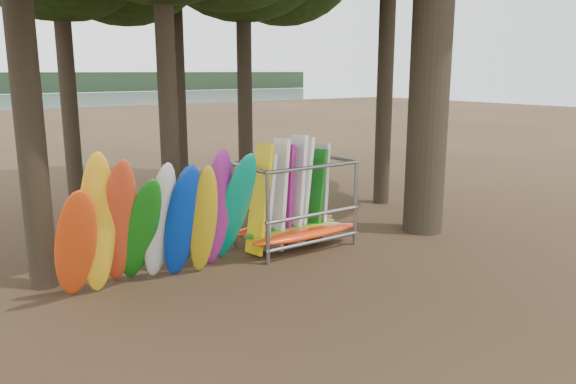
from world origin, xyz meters
TOP-DOWN VIEW (x-y plane):
  - ground at (0.00, 0.00)m, footprint 120.00×120.00m
  - kayak_row at (-3.01, 1.08)m, footprint 4.16×1.86m
  - storage_rack at (0.60, 1.58)m, footprint 3.17×1.51m

SIDE VIEW (x-z plane):
  - ground at x=0.00m, z-range 0.00..0.00m
  - storage_rack at x=0.60m, z-range -0.37..2.35m
  - kayak_row at x=-3.01m, z-range -0.21..2.77m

